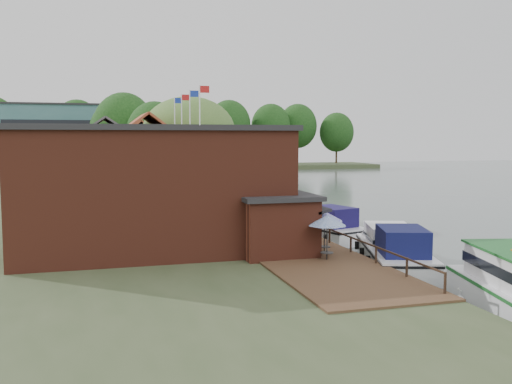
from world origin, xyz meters
TOP-DOWN VIEW (x-y plane):
  - ground at (0.00, 0.00)m, footprint 260.00×260.00m
  - quay_deck at (-8.00, 10.00)m, footprint 6.00×50.00m
  - quay_rail at (-5.30, 10.50)m, footprint 0.20×49.00m
  - pub at (-14.00, -1.00)m, footprint 20.00×11.00m
  - hotel_block at (-22.00, 70.00)m, footprint 25.40×12.40m
  - cottage_a at (-15.00, 14.00)m, footprint 8.60×7.60m
  - cottage_b at (-18.00, 24.00)m, footprint 9.60×8.60m
  - cottage_c at (-14.00, 33.00)m, footprint 7.60×7.60m
  - willow at (-10.50, 19.00)m, footprint 8.60×8.60m
  - umbrella_0 at (-7.38, -6.45)m, footprint 2.09×2.09m
  - umbrella_1 at (-6.86, -4.87)m, footprint 2.10×2.10m
  - umbrella_2 at (-8.23, -1.13)m, footprint 2.30×2.30m
  - umbrella_3 at (-7.36, 2.76)m, footprint 2.43×2.43m
  - umbrella_4 at (-7.55, 4.65)m, footprint 2.02×2.02m
  - umbrella_5 at (-7.49, 7.88)m, footprint 2.15×2.15m
  - cruiser_0 at (-2.40, -4.78)m, footprint 6.70×11.36m
  - cruiser_1 at (-3.03, 5.86)m, footprint 6.12×10.95m
  - cruiser_2 at (-3.36, 15.69)m, footprint 3.62×10.61m
  - cruiser_3 at (-2.06, 22.71)m, footprint 6.20×10.19m
  - cruiser_4 at (-2.30, 35.18)m, footprint 6.51×10.90m
  - swan at (-3.31, -12.26)m, footprint 0.44×0.44m
  - bank_tree_0 at (-11.29, 41.31)m, footprint 7.41×7.41m
  - bank_tree_1 at (-14.81, 48.57)m, footprint 8.75×8.75m
  - bank_tree_2 at (-15.29, 56.05)m, footprint 8.78×8.78m
  - bank_tree_3 at (-13.26, 77.50)m, footprint 7.57×7.57m
  - bank_tree_4 at (-18.98, 87.45)m, footprint 8.62×8.62m
  - bank_tree_5 at (-14.89, 94.26)m, footprint 7.77×7.77m

SIDE VIEW (x-z plane):
  - ground at x=0.00m, z-range 0.00..0.00m
  - swan at x=-3.31m, z-range 0.00..0.44m
  - quay_deck at x=-8.00m, z-range 1.00..1.10m
  - cruiser_3 at x=-2.06m, z-range 0.00..2.34m
  - cruiser_4 at x=-2.30m, z-range 0.00..2.53m
  - cruiser_1 at x=-3.03m, z-range 0.00..2.55m
  - cruiser_2 at x=-3.36m, z-range 0.00..2.58m
  - cruiser_0 at x=-2.40m, z-range 0.00..2.66m
  - quay_rail at x=-5.30m, z-range 1.00..2.00m
  - umbrella_0 at x=-7.38m, z-range 1.10..3.48m
  - umbrella_1 at x=-6.86m, z-range 1.10..3.48m
  - umbrella_2 at x=-8.23m, z-range 1.10..3.48m
  - umbrella_3 at x=-7.36m, z-range 1.10..3.48m
  - umbrella_4 at x=-7.55m, z-range 1.10..3.48m
  - umbrella_5 at x=-7.49m, z-range 1.10..3.48m
  - pub at x=-14.00m, z-range 1.00..8.30m
  - cottage_a at x=-15.00m, z-range 1.00..9.50m
  - cottage_b at x=-18.00m, z-range 1.00..9.50m
  - cottage_c at x=-14.00m, z-range 1.00..9.50m
  - willow at x=-10.50m, z-range 1.00..11.43m
  - bank_tree_0 at x=-11.29m, z-range 1.00..12.34m
  - hotel_block at x=-22.00m, z-range 1.00..13.30m
  - bank_tree_2 at x=-15.29m, z-range 1.00..13.35m
  - bank_tree_1 at x=-14.81m, z-range 1.00..13.96m
  - bank_tree_5 at x=-14.89m, z-range 1.00..14.21m
  - bank_tree_4 at x=-18.98m, z-range 1.00..14.63m
  - bank_tree_3 at x=-13.26m, z-range 1.00..15.43m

